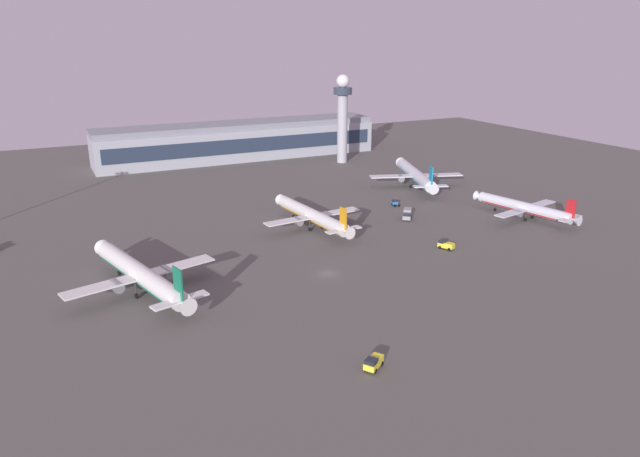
# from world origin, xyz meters

# --- Properties ---
(ground_plane) EXTENTS (416.00, 416.00, 0.00)m
(ground_plane) POSITION_xyz_m (0.00, 0.00, 0.00)
(ground_plane) COLOR #56544F
(terminal_building) EXTENTS (127.23, 22.40, 16.40)m
(terminal_building) POSITION_xyz_m (25.46, 139.56, 8.09)
(terminal_building) COLOR #9EA3AD
(terminal_building) RESTS_ON ground
(control_tower) EXTENTS (8.00, 8.00, 37.90)m
(control_tower) POSITION_xyz_m (63.48, 111.14, 21.91)
(control_tower) COLOR #A8A8B2
(control_tower) RESTS_ON ground
(airplane_far_stand) EXTENTS (27.83, 35.53, 9.18)m
(airplane_far_stand) POSITION_xyz_m (73.73, 12.17, 3.47)
(airplane_far_stand) COLOR silver
(airplane_far_stand) RESTS_ON ground
(airplane_terminal_side) EXTENTS (33.74, 43.01, 11.18)m
(airplane_terminal_side) POSITION_xyz_m (-41.16, 8.54, 4.23)
(airplane_terminal_side) COLOR silver
(airplane_terminal_side) RESTS_ON ground
(airplane_taxiway_distant) EXTENTS (30.74, 39.43, 10.11)m
(airplane_taxiway_distant) POSITION_xyz_m (11.49, 32.53, 3.82)
(airplane_taxiway_distant) COLOR silver
(airplane_taxiway_distant) RESTS_ON ground
(airplane_mid_apron) EXTENTS (34.07, 43.28, 11.46)m
(airplane_mid_apron) POSITION_xyz_m (67.31, 60.43, 4.33)
(airplane_mid_apron) COLOR silver
(airplane_mid_apron) RESTS_ON ground
(cargo_loader) EXTENTS (4.53, 3.92, 2.25)m
(cargo_loader) POSITION_xyz_m (-11.76, -40.07, 1.18)
(cargo_loader) COLOR yellow
(cargo_loader) RESTS_ON ground
(catering_truck) EXTENTS (5.37, 5.88, 3.05)m
(catering_truck) POSITION_xyz_m (41.35, 27.71, 1.58)
(catering_truck) COLOR gray
(catering_truck) RESTS_ON ground
(pushback_tug) EXTENTS (2.32, 3.35, 2.05)m
(pushback_tug) POSITION_xyz_m (46.11, 41.81, 1.07)
(pushback_tug) COLOR #3372BF
(pushback_tug) RESTS_ON ground
(baggage_tractor) EXTENTS (3.48, 4.58, 2.25)m
(baggage_tractor) POSITION_xyz_m (35.46, 1.21, 1.18)
(baggage_tractor) COLOR yellow
(baggage_tractor) RESTS_ON ground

